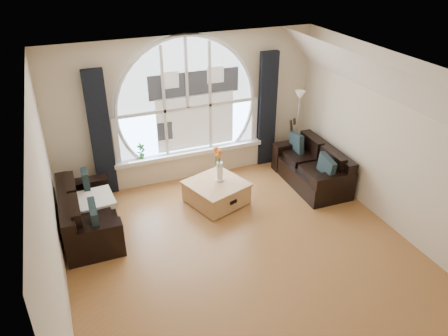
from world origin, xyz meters
TOP-DOWN VIEW (x-y plane):
  - ground at (0.00, 0.00)m, footprint 5.00×5.50m
  - ceiling at (0.00, 0.00)m, footprint 5.00×5.50m
  - wall_back at (0.00, 2.75)m, footprint 5.00×0.01m
  - wall_front at (0.00, -2.75)m, footprint 5.00×0.01m
  - wall_left at (-2.50, 0.00)m, footprint 0.01×5.50m
  - wall_right at (2.50, 0.00)m, footprint 0.01×5.50m
  - attic_slope at (2.20, 0.00)m, footprint 0.92×5.50m
  - arched_window at (0.00, 2.72)m, footprint 2.60×0.06m
  - window_sill at (0.00, 2.65)m, footprint 2.90×0.22m
  - window_frame at (0.00, 2.69)m, footprint 2.76×0.08m
  - neighbor_house at (0.15, 2.71)m, footprint 1.70×0.02m
  - curtain_left at (-1.60, 2.63)m, footprint 0.35×0.12m
  - curtain_right at (1.60, 2.63)m, footprint 0.35×0.12m
  - sofa_left at (-2.04, 1.51)m, footprint 0.83×1.64m
  - sofa_right at (2.02, 1.52)m, footprint 0.85×1.65m
  - coffee_chest at (0.12, 1.56)m, footprint 1.16×1.16m
  - throw_blanket at (-1.91, 1.61)m, footprint 0.60×0.60m
  - vase_flowers at (0.21, 1.62)m, footprint 0.24×0.24m
  - floor_lamp at (2.07, 2.23)m, footprint 0.24×0.24m
  - guitar at (1.99, 2.34)m, footprint 0.40×0.32m
  - potted_plant at (-0.93, 2.65)m, footprint 0.19×0.16m

SIDE VIEW (x-z plane):
  - ground at x=0.00m, z-range -0.01..0.01m
  - coffee_chest at x=0.12m, z-range 0.00..0.44m
  - sofa_left at x=-2.04m, z-range 0.04..0.76m
  - sofa_right at x=2.02m, z-range 0.04..0.76m
  - throw_blanket at x=-1.91m, z-range 0.45..0.55m
  - window_sill at x=0.00m, z-range 0.47..0.55m
  - guitar at x=1.99m, z-range 0.00..1.06m
  - potted_plant at x=-0.93m, z-range 0.55..0.85m
  - vase_flowers at x=0.21m, z-range 0.44..1.14m
  - floor_lamp at x=2.07m, z-range 0.00..1.60m
  - curtain_left at x=-1.60m, z-range 0.00..2.30m
  - curtain_right at x=1.60m, z-range 0.00..2.30m
  - wall_back at x=0.00m, z-range 0.00..2.70m
  - wall_front at x=0.00m, z-range 0.00..2.70m
  - wall_left at x=-2.50m, z-range 0.00..2.70m
  - wall_right at x=2.50m, z-range 0.00..2.70m
  - neighbor_house at x=0.15m, z-range 0.75..2.25m
  - arched_window at x=0.00m, z-range 0.55..2.70m
  - window_frame at x=0.00m, z-range 0.55..2.70m
  - attic_slope at x=2.20m, z-range 1.99..2.71m
  - ceiling at x=0.00m, z-range 2.70..2.71m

